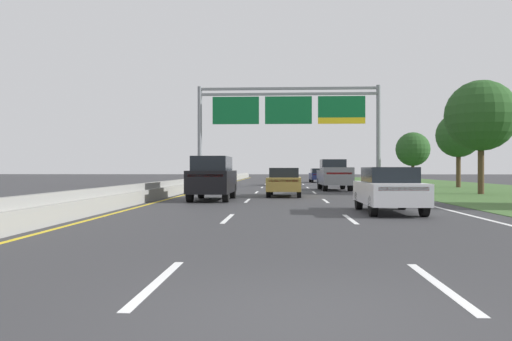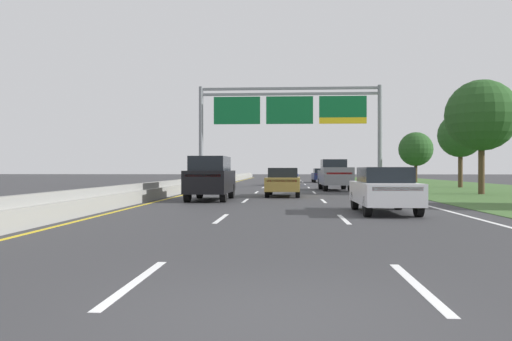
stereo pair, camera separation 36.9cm
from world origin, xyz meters
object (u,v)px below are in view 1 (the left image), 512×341
Objects in this scene: overhead_sign_gantry at (288,115)px; roadside_tree_distant at (413,149)px; car_blue_centre_lane_sedan at (287,176)px; car_navy_right_lane_sedan at (318,175)px; roadside_tree_mid at (481,116)px; roadside_tree_far at (458,135)px; car_white_right_lane_sedan at (389,189)px; car_gold_centre_lane_sedan at (284,181)px; car_black_left_lane_suv at (213,178)px; pickup_truck_grey at (334,175)px.

roadside_tree_distant is (14.38, 17.50, -2.21)m from overhead_sign_gantry.
car_blue_centre_lane_sedan is 11.11m from car_navy_right_lane_sedan.
roadside_tree_mid is 1.12× the size of roadside_tree_far.
car_white_right_lane_sedan is 44.03m from roadside_tree_distant.
roadside_tree_distant reaches higher than car_blue_centre_lane_sedan.
car_navy_right_lane_sedan is (3.55, 16.26, -5.15)m from overhead_sign_gantry.
car_white_right_lane_sedan is (3.56, -10.81, 0.00)m from car_gold_centre_lane_sedan.
car_black_left_lane_suv is at bearing -133.96° from roadside_tree_far.
pickup_truck_grey reaches higher than car_navy_right_lane_sedan.
pickup_truck_grey is 19.33m from car_white_right_lane_sedan.
roadside_tree_distant reaches higher than car_navy_right_lane_sedan.
pickup_truck_grey reaches higher than car_white_right_lane_sedan.
car_blue_centre_lane_sedan is at bearing -8.65° from car_black_left_lane_suv.
roadside_tree_mid is (15.19, 6.74, 3.58)m from car_black_left_lane_suv.
car_gold_centre_lane_sedan and car_blue_centre_lane_sedan have the same top height.
roadside_tree_far reaches higher than pickup_truck_grey.
car_white_right_lane_sedan is 0.65× the size of roadside_tree_mid.
car_blue_centre_lane_sedan is at bearing 0.57° from car_gold_centre_lane_sedan.
roadside_tree_distant is at bearing 83.97° from roadside_tree_mid.
car_white_right_lane_sedan is 27.62m from roadside_tree_far.
pickup_truck_grey reaches higher than car_gold_centre_lane_sedan.
roadside_tree_far is (13.83, 0.28, -1.73)m from overhead_sign_gantry.
car_black_left_lane_suv is at bearing 172.45° from car_blue_centre_lane_sedan.
roadside_tree_far reaches higher than car_navy_right_lane_sedan.
car_gold_centre_lane_sedan is at bearing 17.84° from car_white_right_lane_sedan.
car_gold_centre_lane_sedan is at bearing 155.74° from pickup_truck_grey.
car_white_right_lane_sedan is (3.26, -30.75, 0.00)m from car_blue_centre_lane_sedan.
roadside_tree_mid reaches higher than car_black_left_lane_suv.
pickup_truck_grey is 1.23× the size of car_blue_centre_lane_sedan.
car_gold_centre_lane_sedan is 30.68m from car_navy_right_lane_sedan.
car_black_left_lane_suv is 1.07× the size of car_white_right_lane_sedan.
car_white_right_lane_sedan is at bearing -112.88° from roadside_tree_far.
pickup_truck_grey is 1.16× the size of car_black_left_lane_suv.
roadside_tree_mid is at bearing -165.87° from car_navy_right_lane_sedan.
car_blue_centre_lane_sedan and car_navy_right_lane_sedan have the same top height.
pickup_truck_grey is 1.24× the size of car_white_right_lane_sedan.
car_black_left_lane_suv is at bearing -102.05° from overhead_sign_gantry.
car_gold_centre_lane_sedan is 0.94× the size of car_black_left_lane_suv.
overhead_sign_gantry is 8.13m from pickup_truck_grey.
pickup_truck_grey is at bearing -60.53° from overhead_sign_gantry.
roadside_tree_far is at bearing -43.12° from car_gold_centre_lane_sedan.
car_blue_centre_lane_sedan is 0.65× the size of roadside_tree_mid.
car_navy_right_lane_sedan is (0.36, 21.91, -0.26)m from pickup_truck_grey.
car_blue_centre_lane_sedan is 1.01× the size of car_white_right_lane_sedan.
car_blue_centre_lane_sedan is 18.86m from roadside_tree_distant.
car_gold_centre_lane_sedan is 20.55m from roadside_tree_far.
car_black_left_lane_suv is at bearing -156.09° from roadside_tree_mid.
car_white_right_lane_sedan is at bearing -172.51° from car_blue_centre_lane_sedan.
car_gold_centre_lane_sedan and car_navy_right_lane_sedan have the same top height.
car_black_left_lane_suv is at bearing 139.72° from car_gold_centre_lane_sedan.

